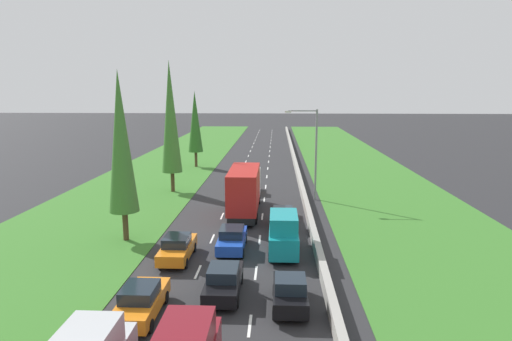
% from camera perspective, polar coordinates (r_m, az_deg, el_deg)
% --- Properties ---
extents(ground_plane, '(300.00, 300.00, 0.00)m').
position_cam_1_polar(ground_plane, '(64.70, 0.04, 0.74)').
color(ground_plane, '#28282B').
rests_on(ground_plane, ground).
extents(grass_verge_left, '(14.00, 140.00, 0.04)m').
position_cam_1_polar(grass_verge_left, '(66.47, -10.92, 0.83)').
color(grass_verge_left, '#387528').
rests_on(grass_verge_left, ground).
extents(grass_verge_right, '(14.00, 140.00, 0.04)m').
position_cam_1_polar(grass_verge_right, '(65.63, 12.66, 0.64)').
color(grass_verge_right, '#387528').
rests_on(grass_verge_right, ground).
extents(median_barrier, '(0.44, 120.00, 0.85)m').
position_cam_1_polar(median_barrier, '(64.62, 5.10, 1.07)').
color(median_barrier, '#9E9B93').
rests_on(median_barrier, ground).
extents(lane_markings, '(3.64, 116.00, 0.01)m').
position_cam_1_polar(lane_markings, '(64.70, 0.04, 0.75)').
color(lane_markings, white).
rests_on(lane_markings, ground).
extents(black_hatchback_right_lane, '(1.74, 3.90, 1.72)m').
position_cam_1_polar(black_hatchback_right_lane, '(22.82, 4.44, -15.47)').
color(black_hatchback_right_lane, black).
rests_on(black_hatchback_right_lane, ground).
extents(black_sedan_centre_lane, '(1.82, 4.50, 1.64)m').
position_cam_1_polar(black_sedan_centre_lane, '(24.10, -4.22, -14.08)').
color(black_sedan_centre_lane, black).
rests_on(black_sedan_centre_lane, ground).
extents(orange_sedan_left_lane, '(1.82, 4.50, 1.64)m').
position_cam_1_polar(orange_sedan_left_lane, '(22.63, -14.71, -16.10)').
color(orange_sedan_left_lane, orange).
rests_on(orange_sedan_left_lane, ground).
extents(blue_sedan_centre_lane, '(1.82, 4.50, 1.64)m').
position_cam_1_polar(blue_sedan_centre_lane, '(30.33, -3.13, -8.84)').
color(blue_sedan_centre_lane, '#1E47B7').
rests_on(blue_sedan_centre_lane, ground).
extents(teal_van_right_lane, '(1.96, 4.90, 2.82)m').
position_cam_1_polar(teal_van_right_lane, '(29.52, 3.59, -8.18)').
color(teal_van_right_lane, teal).
rests_on(teal_van_right_lane, ground).
extents(orange_sedan_left_lane_third, '(1.82, 4.50, 1.64)m').
position_cam_1_polar(orange_sedan_left_lane_third, '(29.10, -10.18, -9.83)').
color(orange_sedan_left_lane_third, orange).
rests_on(orange_sedan_left_lane_third, ground).
extents(red_box_truck_centre_lane, '(2.46, 9.40, 4.18)m').
position_cam_1_polar(red_box_truck_centre_lane, '(38.61, -1.47, -2.51)').
color(red_box_truck_centre_lane, black).
rests_on(red_box_truck_centre_lane, ground).
extents(orange_hatchback_centre_lane, '(1.74, 3.90, 1.72)m').
position_cam_1_polar(orange_hatchback_centre_lane, '(46.97, -0.88, -1.88)').
color(orange_hatchback_centre_lane, orange).
rests_on(orange_hatchback_centre_lane, ground).
extents(white_hatchback_right_lane, '(1.74, 3.90, 1.72)m').
position_cam_1_polar(white_hatchback_right_lane, '(35.15, 3.50, -6.09)').
color(white_hatchback_right_lane, white).
rests_on(white_hatchback_right_lane, ground).
extents(poplar_tree_second, '(2.11, 2.11, 12.27)m').
position_cam_1_polar(poplar_tree_second, '(32.26, -17.13, 3.51)').
color(poplar_tree_second, '#4C3823').
rests_on(poplar_tree_second, ground).
extents(poplar_tree_third, '(2.15, 2.15, 13.92)m').
position_cam_1_polar(poplar_tree_third, '(47.22, -11.04, 6.79)').
color(poplar_tree_third, '#4C3823').
rests_on(poplar_tree_third, ground).
extents(poplar_tree_fourth, '(2.07, 2.07, 10.78)m').
position_cam_1_polar(poplar_tree_fourth, '(62.83, -7.91, 6.27)').
color(poplar_tree_fourth, '#4C3823').
rests_on(poplar_tree_fourth, ground).
extents(street_light_mast, '(3.20, 0.28, 9.00)m').
position_cam_1_polar(street_light_mast, '(43.47, 7.36, 2.93)').
color(street_light_mast, gray).
rests_on(street_light_mast, ground).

